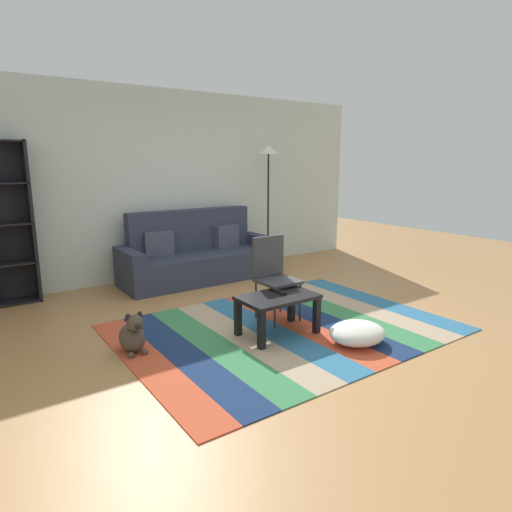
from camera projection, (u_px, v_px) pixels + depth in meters
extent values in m
plane|color=#B27F4C|center=(278.00, 320.00, 4.74)|extent=(14.00, 14.00, 0.00)
cube|color=silver|center=(174.00, 185.00, 6.50)|extent=(6.80, 0.10, 2.70)
cube|color=#C64C2D|center=(149.00, 364.00, 3.69)|extent=(0.32, 2.39, 0.01)
cube|color=navy|center=(184.00, 355.00, 3.87)|extent=(0.32, 2.39, 0.01)
cube|color=#387F4C|center=(216.00, 346.00, 4.05)|extent=(0.32, 2.39, 0.01)
cube|color=tan|center=(245.00, 338.00, 4.24)|extent=(0.32, 2.39, 0.01)
cube|color=teal|center=(272.00, 331.00, 4.42)|extent=(0.32, 2.39, 0.01)
cube|color=#C64C2D|center=(297.00, 324.00, 4.60)|extent=(0.32, 2.39, 0.01)
cube|color=navy|center=(319.00, 318.00, 4.78)|extent=(0.32, 2.39, 0.01)
cube|color=#387F4C|center=(340.00, 313.00, 4.96)|extent=(0.32, 2.39, 0.01)
cube|color=tan|center=(360.00, 307.00, 5.14)|extent=(0.32, 2.39, 0.01)
cube|color=teal|center=(378.00, 302.00, 5.33)|extent=(0.32, 2.39, 0.01)
cube|color=#2D3347|center=(201.00, 266.00, 6.31)|extent=(1.90, 0.80, 0.40)
cube|color=#2D3347|center=(190.00, 230.00, 6.45)|extent=(1.90, 0.20, 0.60)
cube|color=#2D3347|center=(130.00, 271.00, 5.71)|extent=(0.18, 0.80, 0.56)
cube|color=#2D3347|center=(259.00, 253.00, 6.88)|extent=(0.18, 0.80, 0.56)
cube|color=#42475B|center=(159.00, 244.00, 6.07)|extent=(0.42, 0.19, 0.36)
cube|color=#42475B|center=(226.00, 237.00, 6.69)|extent=(0.42, 0.19, 0.36)
cube|color=black|center=(32.00, 222.00, 5.27)|extent=(0.04, 0.28, 1.94)
cube|color=black|center=(0.00, 304.00, 5.22)|extent=(0.86, 0.28, 0.02)
cube|color=black|center=(278.00, 297.00, 4.26)|extent=(0.75, 0.48, 0.04)
cube|color=black|center=(261.00, 330.00, 3.96)|extent=(0.06, 0.06, 0.36)
cube|color=black|center=(317.00, 315.00, 4.33)|extent=(0.06, 0.06, 0.36)
cube|color=black|center=(238.00, 318.00, 4.27)|extent=(0.06, 0.06, 0.36)
cube|color=black|center=(291.00, 305.00, 4.65)|extent=(0.06, 0.06, 0.36)
ellipsoid|color=white|center=(357.00, 333.00, 4.10)|extent=(0.55, 0.49, 0.20)
ellipsoid|color=#473D33|center=(132.00, 338.00, 3.93)|extent=(0.22, 0.30, 0.26)
sphere|color=#473D33|center=(135.00, 323.00, 3.81)|extent=(0.15, 0.15, 0.15)
ellipsoid|color=black|center=(137.00, 326.00, 3.76)|extent=(0.06, 0.07, 0.05)
ellipsoid|color=black|center=(128.00, 318.00, 3.78)|extent=(0.05, 0.04, 0.08)
ellipsoid|color=black|center=(140.00, 316.00, 3.84)|extent=(0.05, 0.04, 0.08)
sphere|color=#473D33|center=(131.00, 355.00, 3.81)|extent=(0.06, 0.06, 0.06)
sphere|color=#473D33|center=(145.00, 352.00, 3.88)|extent=(0.06, 0.06, 0.06)
cylinder|color=black|center=(268.00, 265.00, 7.23)|extent=(0.26, 0.26, 0.02)
cylinder|color=black|center=(268.00, 211.00, 7.04)|extent=(0.03, 0.03, 1.78)
cone|color=white|center=(268.00, 150.00, 6.84)|extent=(0.32, 0.32, 0.14)
cube|color=black|center=(281.00, 292.00, 4.33)|extent=(0.06, 0.15, 0.02)
cube|color=#38383D|center=(278.00, 281.00, 4.64)|extent=(0.40, 0.40, 0.03)
cube|color=#38383D|center=(268.00, 256.00, 4.74)|extent=(0.40, 0.03, 0.44)
cylinder|color=#38383D|center=(275.00, 309.00, 4.46)|extent=(0.02, 0.02, 0.42)
cylinder|color=#38383D|center=(300.00, 303.00, 4.65)|extent=(0.02, 0.02, 0.42)
cylinder|color=#38383D|center=(256.00, 300.00, 4.73)|extent=(0.02, 0.02, 0.42)
cylinder|color=#38383D|center=(281.00, 295.00, 4.92)|extent=(0.02, 0.02, 0.42)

